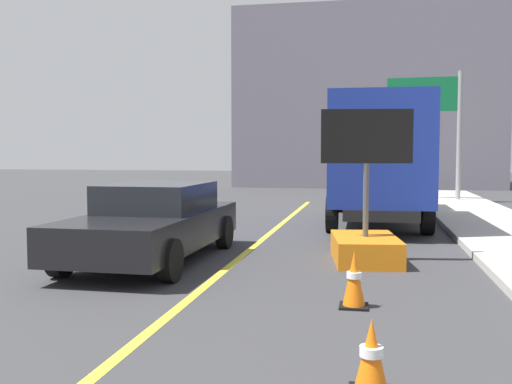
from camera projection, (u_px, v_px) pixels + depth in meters
lane_center_stripe at (94, 377)px, 5.05m from camera, size 0.14×36.00×0.01m
arrow_board_trailer at (365, 235)px, 10.35m from camera, size 1.60×1.93×2.70m
box_truck at (378, 157)px, 15.89m from camera, size 2.59×7.84×3.31m
pickup_car at (154, 222)px, 10.47m from camera, size 2.07×4.82×1.38m
highway_guide_sign at (438, 113)px, 22.23m from camera, size 2.79×0.26×5.00m
far_building_block at (366, 101)px, 33.97m from camera, size 14.39×7.42×9.82m
traffic_cone_mid_lane at (371, 358)px, 4.66m from camera, size 0.36×0.36×0.63m
traffic_cone_far_lane at (354, 279)px, 7.30m from camera, size 0.36×0.36×0.72m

